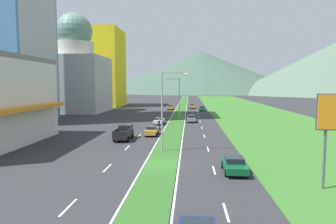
{
  "coord_description": "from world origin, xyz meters",
  "views": [
    {
      "loc": [
        2.76,
        -28.92,
        7.99
      ],
      "look_at": [
        -1.49,
        29.36,
        2.59
      ],
      "focal_mm": 31.58,
      "sensor_mm": 36.0,
      "label": 1
    }
  ],
  "objects_px": {
    "street_lamp_mid": "(178,96)",
    "car_7": "(152,130)",
    "car_5": "(191,119)",
    "car_3": "(234,164)",
    "motorcycle_rider": "(159,125)",
    "car_0": "(159,121)",
    "pickup_truck_0": "(124,133)",
    "car_2": "(202,109)",
    "car_1": "(192,106)",
    "car_4": "(170,107)",
    "street_lamp_near": "(165,106)"
  },
  "relations": [
    {
      "from": "car_1",
      "to": "street_lamp_near",
      "type": "bearing_deg",
      "value": -3.32
    },
    {
      "from": "car_5",
      "to": "car_7",
      "type": "distance_m",
      "value": 18.12
    },
    {
      "from": "street_lamp_mid",
      "to": "car_7",
      "type": "xyz_separation_m",
      "value": [
        -3.32,
        -20.43,
        -4.69
      ]
    },
    {
      "from": "street_lamp_mid",
      "to": "car_0",
      "type": "distance_m",
      "value": 9.41
    },
    {
      "from": "motorcycle_rider",
      "to": "car_7",
      "type": "bearing_deg",
      "value": 175.18
    },
    {
      "from": "car_0",
      "to": "car_4",
      "type": "xyz_separation_m",
      "value": [
        -0.07,
        35.66,
        0.03
      ]
    },
    {
      "from": "car_3",
      "to": "car_4",
      "type": "bearing_deg",
      "value": -171.4
    },
    {
      "from": "motorcycle_rider",
      "to": "pickup_truck_0",
      "type": "bearing_deg",
      "value": 157.71
    },
    {
      "from": "car_7",
      "to": "car_1",
      "type": "bearing_deg",
      "value": -7.22
    },
    {
      "from": "car_2",
      "to": "street_lamp_mid",
      "type": "bearing_deg",
      "value": -15.12
    },
    {
      "from": "street_lamp_mid",
      "to": "car_0",
      "type": "bearing_deg",
      "value": -115.34
    },
    {
      "from": "street_lamp_mid",
      "to": "car_7",
      "type": "relative_size",
      "value": 1.97
    },
    {
      "from": "street_lamp_mid",
      "to": "pickup_truck_0",
      "type": "height_order",
      "value": "street_lamp_mid"
    },
    {
      "from": "car_1",
      "to": "car_3",
      "type": "relative_size",
      "value": 1.07
    },
    {
      "from": "car_0",
      "to": "motorcycle_rider",
      "type": "relative_size",
      "value": 2.38
    },
    {
      "from": "car_3",
      "to": "pickup_truck_0",
      "type": "relative_size",
      "value": 0.8
    },
    {
      "from": "pickup_truck_0",
      "to": "car_3",
      "type": "bearing_deg",
      "value": -138.45
    },
    {
      "from": "street_lamp_near",
      "to": "motorcycle_rider",
      "type": "bearing_deg",
      "value": 98.25
    },
    {
      "from": "car_7",
      "to": "car_4",
      "type": "bearing_deg",
      "value": 0.28
    },
    {
      "from": "street_lamp_mid",
      "to": "car_1",
      "type": "xyz_separation_m",
      "value": [
        3.49,
        33.35,
        -4.69
      ]
    },
    {
      "from": "street_lamp_near",
      "to": "car_4",
      "type": "bearing_deg",
      "value": 93.12
    },
    {
      "from": "car_3",
      "to": "pickup_truck_0",
      "type": "height_order",
      "value": "pickup_truck_0"
    },
    {
      "from": "car_4",
      "to": "car_1",
      "type": "bearing_deg",
      "value": -54.42
    },
    {
      "from": "street_lamp_mid",
      "to": "car_1",
      "type": "height_order",
      "value": "street_lamp_mid"
    },
    {
      "from": "car_4",
      "to": "motorcycle_rider",
      "type": "bearing_deg",
      "value": -178.99
    },
    {
      "from": "car_0",
      "to": "car_4",
      "type": "distance_m",
      "value": 35.66
    },
    {
      "from": "car_4",
      "to": "motorcycle_rider",
      "type": "relative_size",
      "value": 2.03
    },
    {
      "from": "car_3",
      "to": "car_5",
      "type": "relative_size",
      "value": 1.08
    },
    {
      "from": "car_1",
      "to": "car_4",
      "type": "bearing_deg",
      "value": -54.42
    },
    {
      "from": "car_0",
      "to": "car_3",
      "type": "height_order",
      "value": "car_3"
    },
    {
      "from": "car_2",
      "to": "car_7",
      "type": "bearing_deg",
      "value": -12.45
    },
    {
      "from": "car_5",
      "to": "car_0",
      "type": "bearing_deg",
      "value": -59.06
    },
    {
      "from": "street_lamp_near",
      "to": "street_lamp_mid",
      "type": "xyz_separation_m",
      "value": [
        0.28,
        31.79,
        -0.09
      ]
    },
    {
      "from": "car_2",
      "to": "pickup_truck_0",
      "type": "relative_size",
      "value": 0.86
    },
    {
      "from": "car_2",
      "to": "motorcycle_rider",
      "type": "xyz_separation_m",
      "value": [
        -9.32,
        -38.48,
        0.01
      ]
    },
    {
      "from": "street_lamp_mid",
      "to": "motorcycle_rider",
      "type": "bearing_deg",
      "value": -101.05
    },
    {
      "from": "car_1",
      "to": "car_7",
      "type": "distance_m",
      "value": 54.21
    },
    {
      "from": "car_1",
      "to": "car_2",
      "type": "height_order",
      "value": "car_1"
    },
    {
      "from": "car_0",
      "to": "street_lamp_mid",
      "type": "bearing_deg",
      "value": -25.34
    },
    {
      "from": "street_lamp_near",
      "to": "car_2",
      "type": "height_order",
      "value": "street_lamp_near"
    },
    {
      "from": "street_lamp_mid",
      "to": "car_0",
      "type": "height_order",
      "value": "street_lamp_mid"
    },
    {
      "from": "car_0",
      "to": "car_4",
      "type": "height_order",
      "value": "car_4"
    },
    {
      "from": "car_0",
      "to": "car_1",
      "type": "relative_size",
      "value": 1.03
    },
    {
      "from": "car_7",
      "to": "car_5",
      "type": "bearing_deg",
      "value": -20.5
    },
    {
      "from": "street_lamp_mid",
      "to": "motorcycle_rider",
      "type": "height_order",
      "value": "street_lamp_mid"
    },
    {
      "from": "car_1",
      "to": "pickup_truck_0",
      "type": "height_order",
      "value": "pickup_truck_0"
    },
    {
      "from": "car_5",
      "to": "car_3",
      "type": "bearing_deg",
      "value": 5.85
    },
    {
      "from": "motorcycle_rider",
      "to": "car_0",
      "type": "bearing_deg",
      "value": 5.49
    },
    {
      "from": "car_1",
      "to": "car_4",
      "type": "height_order",
      "value": "car_1"
    },
    {
      "from": "car_0",
      "to": "car_1",
      "type": "distance_m",
      "value": 41.3
    }
  ]
}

